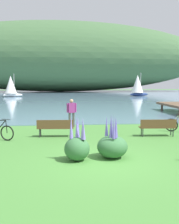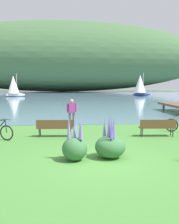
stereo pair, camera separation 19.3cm
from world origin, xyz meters
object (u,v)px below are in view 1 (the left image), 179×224
park_bench_further_along (55,127)px  sailboat_nearest_to_shore (11,86)px  park_bench_near_camera (158,126)px  sailboat_toward_hillside (138,85)px  person_at_shoreline (72,111)px

park_bench_further_along → sailboat_nearest_to_shore: sailboat_nearest_to_shore is taller
park_bench_near_camera → sailboat_toward_hillside: size_ratio=0.39×
park_bench_further_along → sailboat_toward_hillside: 41.83m
sailboat_toward_hillside → park_bench_near_camera: bearing=-104.2°
park_bench_near_camera → person_at_shoreline: person_at_shoreline is taller
park_bench_near_camera → sailboat_toward_hillside: sailboat_toward_hillside is taller
sailboat_nearest_to_shore → sailboat_toward_hillside: bearing=0.8°
sailboat_nearest_to_shore → sailboat_toward_hillside: size_ratio=0.94×
park_bench_near_camera → park_bench_further_along: (-5.13, 0.31, 0.00)m
park_bench_near_camera → sailboat_nearest_to_shore: sailboat_nearest_to_shore is taller
park_bench_further_along → sailboat_nearest_to_shore: size_ratio=0.41×
park_bench_further_along → person_at_shoreline: person_at_shoreline is taller
person_at_shoreline → sailboat_nearest_to_shore: (-10.69, 35.72, 1.14)m
park_bench_further_along → sailboat_toward_hillside: size_ratio=0.39×
person_at_shoreline → sailboat_nearest_to_shore: bearing=106.7°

